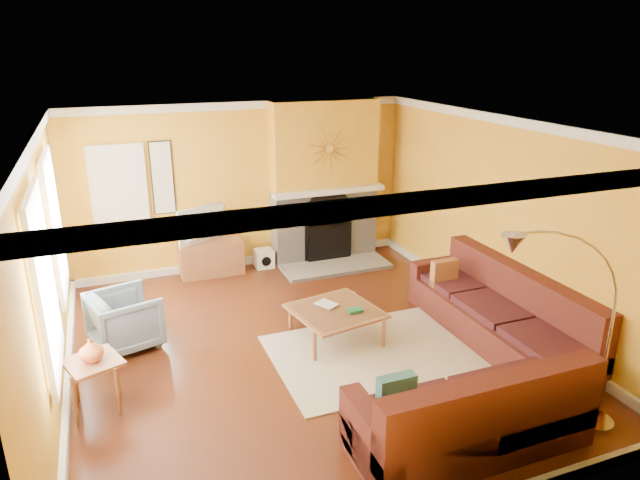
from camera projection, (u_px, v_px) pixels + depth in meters
name	position (u px, v px, depth m)	size (l,w,h in m)	color
floor	(306.00, 347.00, 7.07)	(5.50, 6.00, 0.02)	#5E2913
ceiling	(304.00, 126.00, 6.18)	(5.50, 6.00, 0.02)	white
wall_back	(242.00, 186.00, 9.27)	(5.50, 0.02, 2.70)	gold
wall_front	(451.00, 378.00, 3.97)	(5.50, 0.02, 2.70)	gold
wall_left	(45.00, 277.00, 5.68)	(0.02, 6.00, 2.70)	gold
wall_right	(500.00, 219.00, 7.57)	(0.02, 6.00, 2.70)	gold
baseboard	(306.00, 342.00, 7.04)	(5.50, 6.00, 0.12)	white
crown_molding	(304.00, 132.00, 6.20)	(5.50, 6.00, 0.12)	white
window_left_near	(53.00, 225.00, 6.79)	(0.06, 1.22, 1.72)	white
window_left_far	(43.00, 285.00, 5.11)	(0.06, 1.22, 1.72)	white
window_back	(118.00, 185.00, 8.51)	(0.82, 0.06, 1.22)	white
wall_art	(163.00, 178.00, 8.73)	(0.34, 0.04, 1.14)	white
fireplace	(324.00, 182.00, 9.55)	(1.80, 0.40, 2.70)	gray
mantel	(329.00, 191.00, 9.37)	(1.92, 0.22, 0.08)	white
hearth	(336.00, 267.00, 9.50)	(1.80, 0.70, 0.06)	gray
sunburst	(329.00, 149.00, 9.15)	(0.70, 0.04, 0.70)	olive
rug	(374.00, 353.00, 6.88)	(2.40, 1.80, 0.02)	beige
sectional_sofa	(436.00, 333.00, 6.46)	(3.07, 3.42, 0.90)	#55211B
coffee_table	(335.00, 323.00, 7.22)	(1.00, 1.00, 0.40)	white
media_console	(211.00, 258.00, 9.20)	(1.00, 0.45, 0.55)	#935A35
tv	(209.00, 224.00, 9.01)	(1.02, 0.13, 0.59)	black
subwoofer	(264.00, 258.00, 9.53)	(0.30, 0.30, 0.30)	white
armchair	(125.00, 320.00, 6.96)	(0.76, 0.78, 0.71)	slate
side_table	(96.00, 384.00, 5.79)	(0.50, 0.50, 0.55)	#935A35
vase	(91.00, 350.00, 5.66)	(0.24, 0.24, 0.25)	orange
book	(321.00, 307.00, 7.18)	(0.20, 0.27, 0.03)	white
arc_lamp	(562.00, 339.00, 5.08)	(1.35, 0.36, 2.12)	silver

